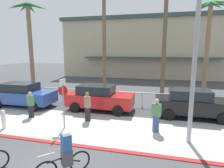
{
  "coord_description": "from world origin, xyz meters",
  "views": [
    {
      "loc": [
        3.43,
        -4.52,
        3.92
      ],
      "look_at": [
        0.77,
        6.0,
        2.0
      ],
      "focal_mm": 30.2,
      "sensor_mm": 36.0,
      "label": 1
    }
  ],
  "objects_px": {
    "palm_tree_2": "(104,20)",
    "car_blue_1": "(23,94)",
    "stop_sign_bike_lane": "(63,96)",
    "pedestrian_2": "(156,117)",
    "pedestrian_1": "(88,108)",
    "car_red_2": "(99,97)",
    "cyclist_black_1": "(65,155)",
    "pedestrian_0": "(31,106)",
    "palm_tree_1": "(29,28)",
    "palm_tree_3": "(165,14)",
    "palm_tree_4": "(210,25)",
    "car_black_3": "(192,103)",
    "streetlight_curb": "(197,41)",
    "bollard_0": "(3,119)"
  },
  "relations": [
    {
      "from": "palm_tree_2",
      "to": "car_red_2",
      "type": "distance_m",
      "value": 9.05
    },
    {
      "from": "stop_sign_bike_lane",
      "to": "palm_tree_3",
      "type": "distance_m",
      "value": 11.94
    },
    {
      "from": "bollard_0",
      "to": "palm_tree_4",
      "type": "bearing_deg",
      "value": 40.73
    },
    {
      "from": "car_black_3",
      "to": "pedestrian_0",
      "type": "xyz_separation_m",
      "value": [
        -9.25,
        -2.4,
        -0.15
      ]
    },
    {
      "from": "palm_tree_2",
      "to": "car_blue_1",
      "type": "distance_m",
      "value": 10.07
    },
    {
      "from": "stop_sign_bike_lane",
      "to": "palm_tree_4",
      "type": "relative_size",
      "value": 0.33
    },
    {
      "from": "pedestrian_1",
      "to": "car_red_2",
      "type": "bearing_deg",
      "value": 89.44
    },
    {
      "from": "pedestrian_0",
      "to": "pedestrian_2",
      "type": "distance_m",
      "value": 7.23
    },
    {
      "from": "palm_tree_1",
      "to": "pedestrian_1",
      "type": "bearing_deg",
      "value": -34.88
    },
    {
      "from": "palm_tree_4",
      "to": "cyclist_black_1",
      "type": "distance_m",
      "value": 14.89
    },
    {
      "from": "palm_tree_4",
      "to": "car_blue_1",
      "type": "bearing_deg",
      "value": -154.91
    },
    {
      "from": "palm_tree_1",
      "to": "car_black_3",
      "type": "xyz_separation_m",
      "value": [
        13.04,
        -2.95,
        -4.99
      ]
    },
    {
      "from": "car_blue_1",
      "to": "pedestrian_0",
      "type": "bearing_deg",
      "value": -41.89
    },
    {
      "from": "cyclist_black_1",
      "to": "palm_tree_3",
      "type": "bearing_deg",
      "value": 76.63
    },
    {
      "from": "cyclist_black_1",
      "to": "pedestrian_2",
      "type": "bearing_deg",
      "value": 56.39
    },
    {
      "from": "bollard_0",
      "to": "car_red_2",
      "type": "height_order",
      "value": "car_red_2"
    },
    {
      "from": "stop_sign_bike_lane",
      "to": "pedestrian_2",
      "type": "xyz_separation_m",
      "value": [
        4.54,
        0.7,
        -0.9
      ]
    },
    {
      "from": "palm_tree_1",
      "to": "car_blue_1",
      "type": "relative_size",
      "value": 1.82
    },
    {
      "from": "car_blue_1",
      "to": "car_black_3",
      "type": "height_order",
      "value": "same"
    },
    {
      "from": "streetlight_curb",
      "to": "car_red_2",
      "type": "xyz_separation_m",
      "value": [
        -5.16,
        3.6,
        -3.41
      ]
    },
    {
      "from": "palm_tree_2",
      "to": "car_red_2",
      "type": "relative_size",
      "value": 2.2
    },
    {
      "from": "stop_sign_bike_lane",
      "to": "cyclist_black_1",
      "type": "distance_m",
      "value": 3.95
    },
    {
      "from": "pedestrian_1",
      "to": "palm_tree_3",
      "type": "bearing_deg",
      "value": 63.37
    },
    {
      "from": "streetlight_curb",
      "to": "pedestrian_0",
      "type": "xyz_separation_m",
      "value": [
        -8.64,
        1.24,
        -3.56
      ]
    },
    {
      "from": "streetlight_curb",
      "to": "car_black_3",
      "type": "relative_size",
      "value": 1.7
    },
    {
      "from": "cyclist_black_1",
      "to": "pedestrian_1",
      "type": "bearing_deg",
      "value": 103.07
    },
    {
      "from": "palm_tree_1",
      "to": "pedestrian_2",
      "type": "xyz_separation_m",
      "value": [
        11.01,
        -5.61,
        -5.08
      ]
    },
    {
      "from": "streetlight_curb",
      "to": "palm_tree_3",
      "type": "distance_m",
      "value": 10.2
    },
    {
      "from": "pedestrian_1",
      "to": "pedestrian_2",
      "type": "bearing_deg",
      "value": -8.46
    },
    {
      "from": "streetlight_curb",
      "to": "pedestrian_1",
      "type": "height_order",
      "value": "streetlight_curb"
    },
    {
      "from": "palm_tree_3",
      "to": "car_black_3",
      "type": "xyz_separation_m",
      "value": [
        1.67,
        -6.11,
        -6.18
      ]
    },
    {
      "from": "palm_tree_4",
      "to": "car_red_2",
      "type": "relative_size",
      "value": 1.79
    },
    {
      "from": "palm_tree_2",
      "to": "pedestrian_0",
      "type": "relative_size",
      "value": 6.15
    },
    {
      "from": "palm_tree_1",
      "to": "car_red_2",
      "type": "distance_m",
      "value": 9.31
    },
    {
      "from": "palm_tree_2",
      "to": "pedestrian_1",
      "type": "bearing_deg",
      "value": -79.42
    },
    {
      "from": "car_black_3",
      "to": "pedestrian_1",
      "type": "distance_m",
      "value": 6.16
    },
    {
      "from": "palm_tree_4",
      "to": "car_black_3",
      "type": "xyz_separation_m",
      "value": [
        -1.81,
        -5.58,
        -5.11
      ]
    },
    {
      "from": "palm_tree_1",
      "to": "cyclist_black_1",
      "type": "xyz_separation_m",
      "value": [
        8.32,
        -9.66,
        -5.16
      ]
    },
    {
      "from": "palm_tree_3",
      "to": "cyclist_black_1",
      "type": "bearing_deg",
      "value": -103.37
    },
    {
      "from": "pedestrian_0",
      "to": "pedestrian_1",
      "type": "height_order",
      "value": "pedestrian_1"
    },
    {
      "from": "car_red_2",
      "to": "cyclist_black_1",
      "type": "height_order",
      "value": "car_red_2"
    },
    {
      "from": "palm_tree_2",
      "to": "pedestrian_2",
      "type": "height_order",
      "value": "palm_tree_2"
    },
    {
      "from": "palm_tree_3",
      "to": "cyclist_black_1",
      "type": "height_order",
      "value": "palm_tree_3"
    },
    {
      "from": "palm_tree_1",
      "to": "palm_tree_2",
      "type": "distance_m",
      "value": 6.77
    },
    {
      "from": "palm_tree_3",
      "to": "car_blue_1",
      "type": "distance_m",
      "value": 13.24
    },
    {
      "from": "stop_sign_bike_lane",
      "to": "palm_tree_2",
      "type": "height_order",
      "value": "palm_tree_2"
    },
    {
      "from": "car_blue_1",
      "to": "streetlight_curb",
      "type": "bearing_deg",
      "value": -16.11
    },
    {
      "from": "bollard_0",
      "to": "pedestrian_1",
      "type": "height_order",
      "value": "pedestrian_1"
    },
    {
      "from": "car_blue_1",
      "to": "pedestrian_0",
      "type": "height_order",
      "value": "car_blue_1"
    },
    {
      "from": "palm_tree_3",
      "to": "pedestrian_0",
      "type": "height_order",
      "value": "palm_tree_3"
    }
  ]
}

